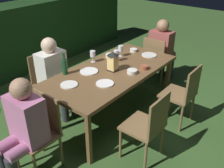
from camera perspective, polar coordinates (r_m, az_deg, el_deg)
The scene contains 24 objects.
ground_plane at distance 3.82m, azimuth 0.00°, elevation -6.81°, with size 16.00×16.00×0.00m, color #385B28.
dining_table at distance 3.47m, azimuth 0.00°, elevation 2.47°, with size 1.96×0.94×0.74m.
chair_side_right_a at distance 3.85m, azimuth -14.27°, elevation 0.99°, with size 0.42×0.40×0.87m.
person_in_cream at distance 3.64m, azimuth -12.63°, elevation 2.22°, with size 0.38×0.47×1.15m.
chair_head_near at distance 2.87m, azimuth -15.74°, elevation -9.77°, with size 0.40×0.42×0.87m.
person_in_pink at distance 2.70m, azimuth -19.47°, elevation -9.09°, with size 0.48×0.38×1.15m.
chair_side_left_b at distance 3.52m, azimuth 15.63°, elevation -1.95°, with size 0.42×0.40×0.87m.
chair_head_far at distance 4.49m, azimuth 9.87°, elevation 5.54°, with size 0.40×0.42×0.87m.
person_in_rust at distance 4.59m, azimuth 11.25°, elevation 8.00°, with size 0.48×0.38×1.15m.
chair_side_left_a at distance 2.85m, azimuth 8.14°, elevation -9.08°, with size 0.42×0.40×0.87m.
lantern_centerpiece at distance 3.37m, azimuth 0.19°, elevation 5.37°, with size 0.15×0.15×0.27m.
green_bottle_on_table at distance 3.34m, azimuth -10.57°, elevation 3.91°, with size 0.07×0.07×0.29m.
wine_glass_a at distance 3.84m, azimuth 1.95°, elevation 7.87°, with size 0.08×0.08×0.17m.
wine_glass_b at distance 3.66m, azimuth 0.94°, elevation 6.83°, with size 0.08×0.08×0.17m.
wine_glass_c at distance 3.65m, azimuth -4.36°, elevation 6.67°, with size 0.08×0.08×0.17m.
plate_a at distance 3.08m, azimuth -1.61°, elevation 0.11°, with size 0.22×0.22×0.01m, color white.
plate_b at distance 3.09m, azimuth -9.62°, elevation -0.17°, with size 0.21×0.21×0.01m, color white.
plate_c at distance 3.40m, azimuth -5.18°, elevation 2.86°, with size 0.24×0.24×0.01m, color white.
plate_d at distance 3.94m, azimuth 8.34°, elevation 6.45°, with size 0.23×0.23×0.01m, color silver.
bowl_olives at distance 3.48m, azimuth 7.27°, elevation 3.80°, with size 0.11×0.11×0.05m.
bowl_bread at distance 3.35m, azimuth 4.54°, elevation 2.84°, with size 0.13×0.13×0.05m.
bowl_salad at distance 3.85m, azimuth -0.40°, elevation 6.46°, with size 0.14×0.14×0.04m.
bowl_dip at distance 4.07m, azimuth 4.87°, elevation 7.61°, with size 0.11×0.11×0.05m.
hedge_backdrop at distance 5.24m, azimuth -21.47°, elevation 9.14°, with size 5.72×0.64×1.28m, color #193816.
Camera 1 is at (-2.43, -1.94, 2.22)m, focal length 40.73 mm.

